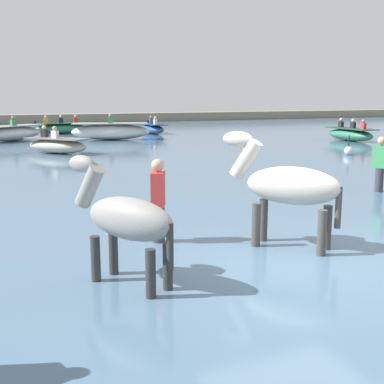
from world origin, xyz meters
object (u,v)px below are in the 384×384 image
object	(u,v)px
boat_near_starboard	(57,145)
person_onlooker_left	(158,207)
boat_near_port	(11,133)
channel_buoy	(348,151)
horse_lead_pinto	(287,189)
person_wading_close	(380,168)
horse_trailing_grey	(125,221)
boat_far_offshore	(111,131)
boat_distant_west	(61,128)
boat_distant_east	(350,134)
boat_far_inshore	(152,128)

from	to	relation	value
boat_near_starboard	person_onlooker_left	world-z (taller)	person_onlooker_left
boat_near_port	channel_buoy	distance (m)	16.60
horse_lead_pinto	person_wading_close	xyz separation A→B (m)	(4.60, 2.96, -0.34)
horse_trailing_grey	boat_near_port	bearing A→B (deg)	90.06
boat_near_port	person_onlooker_left	distance (m)	20.09
person_wading_close	channel_buoy	size ratio (longest dim) A/B	2.12
boat_near_port	boat_near_starboard	size ratio (longest dim) A/B	1.32
horse_lead_pinto	boat_far_offshore	world-z (taller)	horse_lead_pinto
boat_distant_west	boat_near_starboard	size ratio (longest dim) A/B	1.16
boat_distant_east	boat_near_starboard	distance (m)	14.72
boat_distant_east	person_onlooker_left	world-z (taller)	person_onlooker_left
boat_far_inshore	person_wading_close	xyz separation A→B (m)	(-1.00, -20.18, 0.26)
horse_lead_pinto	boat_distant_east	size ratio (longest dim) A/B	0.65
boat_near_starboard	person_onlooker_left	distance (m)	13.37
boat_near_starboard	person_onlooker_left	xyz separation A→B (m)	(-0.36, -13.37, 0.25)
boat_far_inshore	boat_near_port	bearing A→B (deg)	-166.15
boat_distant_west	boat_near_starboard	xyz separation A→B (m)	(-1.76, -10.63, -0.02)
horse_trailing_grey	person_wading_close	world-z (taller)	horse_trailing_grey
boat_near_port	boat_distant_west	world-z (taller)	boat_near_port
boat_distant_east	channel_buoy	bearing A→B (deg)	-130.71
horse_trailing_grey	person_onlooker_left	bearing A→B (deg)	58.50
horse_trailing_grey	person_onlooker_left	world-z (taller)	horse_trailing_grey
horse_trailing_grey	boat_distant_west	distance (m)	25.75
person_onlooker_left	channel_buoy	xyz separation A→B (m)	(10.77, 8.34, -0.39)
horse_lead_pinto	boat_distant_east	xyz separation A→B (m)	(13.37, 14.37, -0.58)
boat_distant_east	boat_near_starboard	bearing A→B (deg)	179.93
boat_near_starboard	boat_far_offshore	bearing A→B (deg)	56.70
boat_far_offshore	person_wading_close	distance (m)	16.97
horse_trailing_grey	boat_far_offshore	xyz separation A→B (m)	(4.84, 20.30, -0.36)
horse_lead_pinto	boat_far_inshore	size ratio (longest dim) A/B	0.64
boat_far_offshore	boat_near_starboard	size ratio (longest dim) A/B	1.56
person_onlooker_left	person_wading_close	xyz separation A→B (m)	(6.31, 1.94, 0.00)
boat_near_port	boat_distant_west	size ratio (longest dim) A/B	1.14
horse_trailing_grey	boat_far_inshore	distance (m)	25.09
boat_far_offshore	boat_near_port	bearing A→B (deg)	164.63
boat_far_offshore	boat_far_inshore	world-z (taller)	boat_far_offshore
boat_distant_west	boat_distant_east	size ratio (longest dim) A/B	1.02
person_onlooker_left	channel_buoy	world-z (taller)	person_onlooker_left
boat_near_starboard	person_onlooker_left	bearing A→B (deg)	-91.53
horse_trailing_grey	boat_near_port	size ratio (longest dim) A/B	0.50
horse_lead_pinto	boat_distant_west	world-z (taller)	horse_lead_pinto
boat_far_inshore	person_wading_close	world-z (taller)	person_wading_close
horse_trailing_grey	boat_far_offshore	distance (m)	20.87
boat_distant_east	horse_lead_pinto	bearing A→B (deg)	-132.93
person_onlooker_left	channel_buoy	size ratio (longest dim) A/B	2.12
horse_lead_pinto	channel_buoy	xyz separation A→B (m)	(9.06, 9.36, -0.74)
horse_trailing_grey	boat_near_starboard	distance (m)	15.00
boat_distant_west	person_onlooker_left	bearing A→B (deg)	-95.05
boat_near_starboard	channel_buoy	bearing A→B (deg)	-25.76
boat_far_offshore	boat_distant_east	bearing A→B (deg)	-25.69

